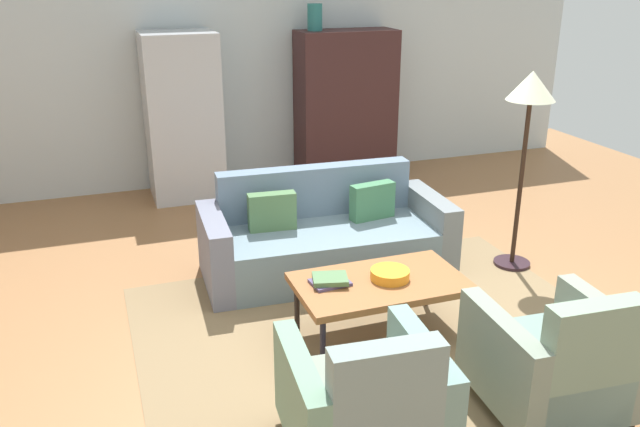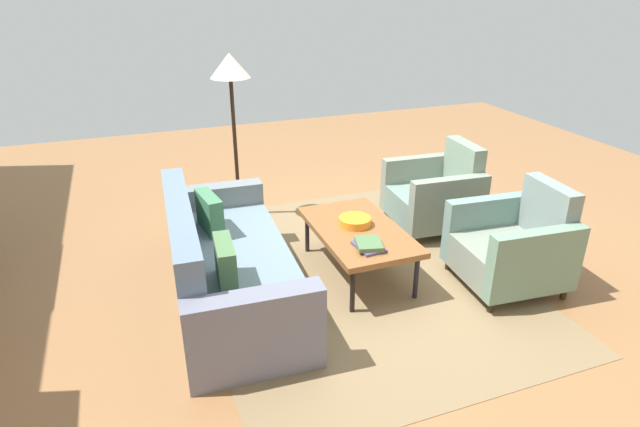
# 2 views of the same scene
# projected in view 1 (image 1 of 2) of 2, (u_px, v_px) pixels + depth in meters

# --- Properties ---
(ground_plane) EXTENTS (10.17, 10.17, 0.00)m
(ground_plane) POSITION_uv_depth(u_px,v_px,m) (418.00, 338.00, 4.73)
(ground_plane) COLOR #97673F
(wall_back) EXTENTS (8.47, 0.12, 2.80)m
(wall_back) POSITION_uv_depth(u_px,v_px,m) (263.00, 64.00, 7.91)
(wall_back) COLOR silver
(wall_back) RESTS_ON ground
(area_rug) EXTENTS (3.40, 2.60, 0.01)m
(area_rug) POSITION_uv_depth(u_px,v_px,m) (375.00, 331.00, 4.82)
(area_rug) COLOR olive
(area_rug) RESTS_ON ground
(couch) EXTENTS (2.14, 1.00, 0.86)m
(couch) POSITION_uv_depth(u_px,v_px,m) (324.00, 238.00, 5.72)
(couch) COLOR slate
(couch) RESTS_ON ground
(coffee_table) EXTENTS (1.20, 0.70, 0.44)m
(coffee_table) POSITION_uv_depth(u_px,v_px,m) (380.00, 285.00, 4.64)
(coffee_table) COLOR black
(coffee_table) RESTS_ON ground
(armchair_left) EXTENTS (0.86, 0.86, 0.88)m
(armchair_left) POSITION_uv_depth(u_px,v_px,m) (367.00, 408.00, 3.44)
(armchair_left) COLOR black
(armchair_left) RESTS_ON ground
(armchair_right) EXTENTS (0.85, 0.85, 0.88)m
(armchair_right) POSITION_uv_depth(u_px,v_px,m) (557.00, 365.00, 3.82)
(armchair_right) COLOR #331B0F
(armchair_right) RESTS_ON ground
(fruit_bowl) EXTENTS (0.28, 0.28, 0.07)m
(fruit_bowl) POSITION_uv_depth(u_px,v_px,m) (390.00, 274.00, 4.63)
(fruit_bowl) COLOR orange
(fruit_bowl) RESTS_ON coffee_table
(book_stack) EXTENTS (0.28, 0.25, 0.06)m
(book_stack) POSITION_uv_depth(u_px,v_px,m) (330.00, 280.00, 4.56)
(book_stack) COLOR #54466F
(book_stack) RESTS_ON coffee_table
(cabinet) EXTENTS (1.20, 0.51, 1.80)m
(cabinet) POSITION_uv_depth(u_px,v_px,m) (346.00, 105.00, 8.07)
(cabinet) COLOR #3A2020
(cabinet) RESTS_ON ground
(vase_tall) EXTENTS (0.17, 0.17, 0.30)m
(vase_tall) POSITION_uv_depth(u_px,v_px,m) (315.00, 17.00, 7.57)
(vase_tall) COLOR #256C6B
(vase_tall) RESTS_ON cabinet
(refrigerator) EXTENTS (0.80, 0.73, 1.85)m
(refrigerator) POSITION_uv_depth(u_px,v_px,m) (183.00, 117.00, 7.35)
(refrigerator) COLOR #B7BABF
(refrigerator) RESTS_ON ground
(floor_lamp) EXTENTS (0.40, 0.40, 1.72)m
(floor_lamp) POSITION_uv_depth(u_px,v_px,m) (530.00, 105.00, 5.38)
(floor_lamp) COLOR #2D1B23
(floor_lamp) RESTS_ON ground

